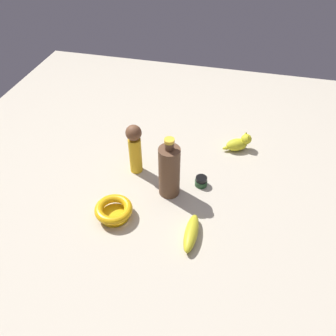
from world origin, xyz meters
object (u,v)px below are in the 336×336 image
Objects in this scene: cat_figurine at (239,143)px; banana at (191,233)px; nail_polish_jar at (201,182)px; person_figure_adult at (135,147)px; bottle_tall at (169,171)px; bowl at (114,210)px.

cat_figurine is 0.76× the size of banana.
person_figure_adult is (-0.02, -0.27, 0.10)m from nail_polish_jar.
cat_figurine is 0.40m from bottle_tall.
person_figure_adult is 1.64× the size of bowl.
person_figure_adult is 0.18m from bottle_tall.
person_figure_adult is at bearing -119.15° from bottle_tall.
banana is (0.25, 0.01, 0.00)m from nail_polish_jar.
nail_polish_jar is at bearing -178.37° from banana.
bottle_tall is (0.32, -0.23, 0.07)m from cat_figurine.
cat_figurine is 0.62m from bowl.
bottle_tall is at bearing -36.20° from cat_figurine.
bottle_tall reaches higher than cat_figurine.
bottle_tall reaches higher than bowl.
bowl is at bearing -44.77° from bottle_tall.
banana is (0.27, 0.27, -0.10)m from person_figure_adult.
person_figure_adult reaches higher than cat_figurine.
cat_figurine is 0.47× the size of bottle_tall.
banana is (0.19, 0.12, -0.09)m from bottle_tall.
bowl is at bearing -0.75° from person_figure_adult.
cat_figurine reaches higher than nail_polish_jar.
cat_figurine reaches higher than bowl.
person_figure_adult is at bearing 179.25° from bowl.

